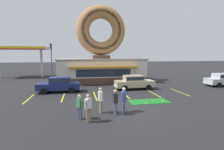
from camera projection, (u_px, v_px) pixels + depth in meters
ground_plane at (129, 111)px, 12.39m from camera, size 160.00×160.00×0.00m
donut_shop_building at (101, 56)px, 25.51m from camera, size 12.30×6.75×10.96m
putting_mat at (149, 101)px, 14.85m from camera, size 3.38×1.55×0.03m
mini_donut_near_left at (147, 101)px, 14.92m from camera, size 0.13×0.13×0.04m
mini_donut_near_right at (162, 101)px, 14.96m from camera, size 0.13×0.13×0.04m
mini_donut_mid_left at (146, 103)px, 14.14m from camera, size 0.13×0.13×0.04m
mini_donut_mid_centre at (158, 100)px, 15.14m from camera, size 0.13×0.13×0.04m
mini_donut_mid_right at (132, 101)px, 14.73m from camera, size 0.13×0.13×0.04m
mini_donut_far_left at (134, 101)px, 14.74m from camera, size 0.13×0.13×0.04m
mini_donut_far_centre at (138, 100)px, 15.33m from camera, size 0.13×0.13×0.04m
mini_donut_far_right at (164, 102)px, 14.44m from camera, size 0.13×0.13×0.04m
mini_donut_extra at (149, 101)px, 14.98m from camera, size 0.13×0.13×0.04m
golf_ball at (144, 100)px, 15.15m from camera, size 0.04×0.04×0.04m
putting_flag_pin at (164, 95)px, 15.21m from camera, size 0.13×0.01×0.55m
car_champagne at (134, 82)px, 20.01m from camera, size 4.57×2.00×1.60m
car_silver at (223, 79)px, 22.00m from camera, size 4.60×2.07×1.60m
car_navy at (59, 84)px, 18.47m from camera, size 4.57×1.99×1.60m
pedestrian_blue_sweater_man at (80, 106)px, 10.73m from camera, size 0.42×0.49×1.56m
pedestrian_hooded_kid at (88, 107)px, 10.27m from camera, size 0.44×0.46×1.70m
pedestrian_leather_jacket_man at (124, 98)px, 12.06m from camera, size 0.26×0.60×1.75m
pedestrian_clipboard_woman at (100, 99)px, 11.88m from camera, size 0.30×0.59×1.77m
pedestrian_beanie_man at (115, 101)px, 11.55m from camera, size 0.28×0.59×1.71m
trash_bin at (144, 80)px, 23.67m from camera, size 0.57×0.57×0.97m
traffic_light_pole at (51, 56)px, 28.73m from camera, size 0.28×0.47×5.80m
gas_station_canopy at (19, 49)px, 29.86m from camera, size 9.00×4.46×5.30m
parking_stripe_far_left at (29, 99)px, 15.83m from camera, size 0.12×3.60×0.01m
parking_stripe_left at (63, 97)px, 16.37m from camera, size 0.12×3.60×0.01m
parking_stripe_mid_left at (95, 96)px, 16.91m from camera, size 0.12×3.60×0.01m
parking_stripe_centre at (125, 95)px, 17.45m from camera, size 0.12×3.60×0.01m
parking_stripe_mid_right at (153, 93)px, 17.99m from camera, size 0.12×3.60×0.01m
parking_stripe_right at (180, 92)px, 18.53m from camera, size 0.12×3.60×0.01m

